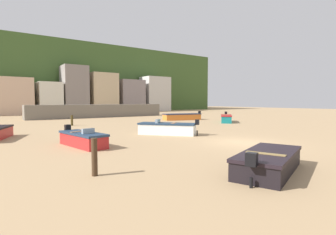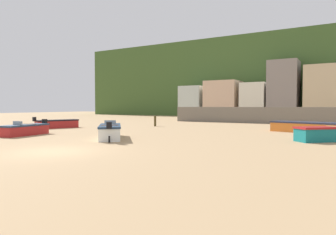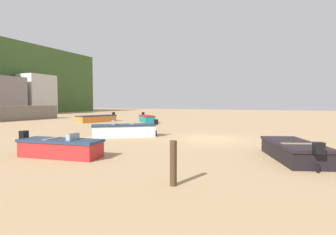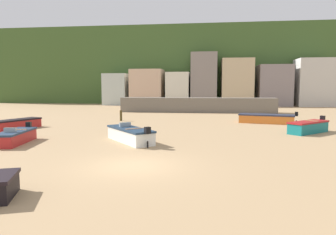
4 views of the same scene
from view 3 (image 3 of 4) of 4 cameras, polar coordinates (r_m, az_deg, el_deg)
name	(u,v)px [view 3 (image 3 of 4)]	position (r m, az deg, el deg)	size (l,w,h in m)	color
ground_plane	(210,139)	(17.75, 9.34, -4.69)	(160.00, 160.00, 0.00)	tan
townhouse_right	(3,96)	(61.61, -32.66, 3.99)	(5.95, 6.74, 7.66)	gray
townhouse_far_right	(37,95)	(65.10, -26.87, 4.55)	(6.60, 5.09, 8.74)	beige
boat_teal_0	(147,119)	(32.38, -4.72, -0.29)	(3.73, 3.61, 1.23)	#137073
boat_white_1	(124,130)	(18.77, -9.68, -2.82)	(3.91, 4.30, 1.23)	white
boat_orange_2	(97,119)	(34.43, -15.46, -0.22)	(5.55, 2.97, 1.19)	orange
boat_red_4	(60,148)	(12.59, -22.68, -6.18)	(1.86, 4.12, 1.13)	#B42424
boat_black_5	(293,151)	(12.35, 25.96, -6.60)	(4.39, 2.98, 1.07)	black
mooring_post_mid_beach	(173,163)	(7.64, 1.18, -10.07)	(0.21, 0.21, 1.33)	#412D1D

